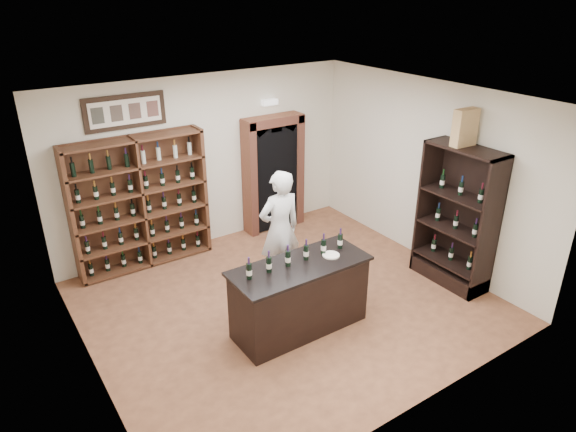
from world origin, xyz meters
The scene contains 20 objects.
floor centered at (0.00, 0.00, 0.00)m, with size 5.50×5.50×0.00m, color #975D3C.
ceiling centered at (0.00, 0.00, 3.00)m, with size 5.50×5.50×0.00m, color white.
wall_back centered at (0.00, 2.50, 1.50)m, with size 5.50×0.04×3.00m, color silver.
wall_left centered at (-2.75, 0.00, 1.50)m, with size 0.04×5.00×3.00m, color silver.
wall_right centered at (2.75, 0.00, 1.50)m, with size 0.04×5.00×3.00m, color silver.
wine_shelf centered at (-1.30, 2.33, 1.10)m, with size 2.20×0.38×2.20m.
framed_picture centered at (-1.30, 2.47, 2.55)m, with size 1.25×0.04×0.52m, color black.
arched_doorway centered at (1.25, 2.33, 1.14)m, with size 1.17×0.35×2.17m.
emergency_light centered at (1.25, 2.42, 2.40)m, with size 0.30×0.10×0.10m, color white.
tasting_counter centered at (-0.20, -0.60, 0.49)m, with size 1.88×0.78×1.00m.
counter_bottle_0 centered at (-0.92, -0.53, 1.11)m, with size 0.07×0.07×0.30m.
counter_bottle_1 centered at (-0.63, -0.53, 1.11)m, with size 0.07×0.07×0.30m.
counter_bottle_2 centered at (-0.34, -0.53, 1.11)m, with size 0.07×0.07×0.30m.
counter_bottle_3 centered at (-0.06, -0.53, 1.11)m, with size 0.07×0.07×0.30m.
counter_bottle_4 centered at (0.23, -0.53, 1.11)m, with size 0.07×0.07×0.30m.
counter_bottle_5 centered at (0.52, -0.53, 1.11)m, with size 0.07×0.07×0.30m.
side_cabinet centered at (2.52, -0.90, 0.75)m, with size 0.48×1.20×2.20m.
shopkeeper centered at (0.21, 0.51, 0.94)m, with size 0.69×0.45×1.88m, color silver.
plate centered at (0.28, -0.64, 1.01)m, with size 0.23×0.23×0.02m, color white.
wine_crate centered at (2.49, -0.82, 2.47)m, with size 0.38×0.16×0.53m, color tan.
Camera 1 is at (-3.56, -5.32, 4.34)m, focal length 32.00 mm.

